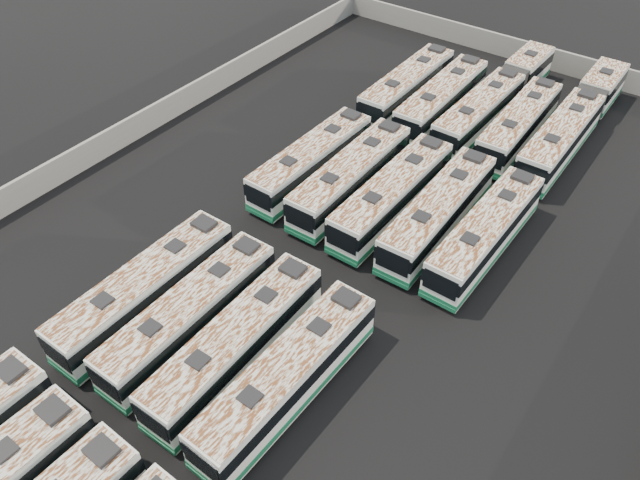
{
  "coord_description": "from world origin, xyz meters",
  "views": [
    {
      "loc": [
        17.04,
        -23.97,
        29.39
      ],
      "look_at": [
        -1.01,
        0.71,
        1.6
      ],
      "focal_mm": 35.0,
      "sensor_mm": 36.0,
      "label": 1
    }
  ],
  "objects": [
    {
      "name": "ground",
      "position": [
        0.0,
        0.0,
        0.0
      ],
      "size": [
        140.0,
        140.0,
        0.0
      ],
      "primitive_type": "plane",
      "color": "black",
      "rests_on": "ground"
    },
    {
      "name": "perimeter_wall",
      "position": [
        0.0,
        0.0,
        1.1
      ],
      "size": [
        45.2,
        73.2,
        2.2
      ],
      "color": "gray",
      "rests_on": "ground"
    },
    {
      "name": "bus_midfront_far_left",
      "position": [
        -6.71,
        -9.37,
        1.84
      ],
      "size": [
        2.72,
        12.77,
        3.6
      ],
      "rotation": [
        0.0,
        0.0,
        -0.0
      ],
      "color": "silver",
      "rests_on": "ground"
    },
    {
      "name": "bus_midfront_left",
      "position": [
        -3.15,
        -9.18,
        1.8
      ],
      "size": [
        2.71,
        12.51,
        3.52
      ],
      "rotation": [
        0.0,
        0.0,
        0.01
      ],
      "color": "silver",
      "rests_on": "ground"
    },
    {
      "name": "bus_midfront_center",
      "position": [
        0.45,
        -9.18,
        1.83
      ],
      "size": [
        2.89,
        12.73,
        3.58
      ],
      "rotation": [
        0.0,
        0.0,
        0.02
      ],
      "color": "silver",
      "rests_on": "ground"
    },
    {
      "name": "bus_midfront_right",
      "position": [
        4.14,
        -9.27,
        1.83
      ],
      "size": [
        2.92,
        12.73,
        3.58
      ],
      "rotation": [
        0.0,
        0.0,
        -0.02
      ],
      "color": "silver",
      "rests_on": "ground"
    },
    {
      "name": "bus_midback_far_left",
      "position": [
        -6.72,
        7.41,
        1.79
      ],
      "size": [
        2.81,
        12.48,
        3.51
      ],
      "rotation": [
        0.0,
        0.0,
        -0.01
      ],
      "color": "silver",
      "rests_on": "ground"
    },
    {
      "name": "bus_midback_left",
      "position": [
        -3.12,
        7.46,
        1.85
      ],
      "size": [
        2.88,
        12.84,
        3.61
      ],
      "rotation": [
        0.0,
        0.0,
        0.01
      ],
      "color": "silver",
      "rests_on": "ground"
    },
    {
      "name": "bus_midback_center",
      "position": [
        0.5,
        7.38,
        1.84
      ],
      "size": [
        2.76,
        12.81,
        3.61
      ],
      "rotation": [
        0.0,
        0.0,
        -0.0
      ],
      "color": "silver",
      "rests_on": "ground"
    },
    {
      "name": "bus_midback_right",
      "position": [
        4.08,
        7.59,
        1.85
      ],
      "size": [
        3.0,
        12.88,
        3.61
      ],
      "rotation": [
        0.0,
        0.0,
        0.02
      ],
      "color": "silver",
      "rests_on": "ground"
    },
    {
      "name": "bus_midback_far_right",
      "position": [
        7.64,
        7.52,
        1.81
      ],
      "size": [
        2.82,
        12.59,
        3.54
      ],
      "rotation": [
        0.0,
        0.0,
        -0.01
      ],
      "color": "silver",
      "rests_on": "ground"
    },
    {
      "name": "bus_back_far_left",
      "position": [
        -6.66,
        21.72,
        1.83
      ],
      "size": [
        2.78,
        12.72,
        3.58
      ],
      "rotation": [
        0.0,
        0.0,
        0.01
      ],
      "color": "silver",
      "rests_on": "ground"
    },
    {
      "name": "bus_back_left",
      "position": [
        -3.06,
        21.47,
        1.84
      ],
      "size": [
        2.93,
        12.83,
        3.6
      ],
      "rotation": [
        0.0,
        0.0,
        0.02
      ],
      "color": "silver",
      "rests_on": "ground"
    },
    {
      "name": "bus_back_center",
      "position": [
        0.57,
        24.8,
        1.78
      ],
      "size": [
        3.0,
        19.27,
        3.49
      ],
      "rotation": [
        0.0,
        0.0,
        -0.02
      ],
      "color": "silver",
      "rests_on": "ground"
    },
    {
      "name": "bus_back_right",
      "position": [
        4.04,
        21.61,
        1.8
      ],
      "size": [
        2.95,
        12.54,
        3.52
      ],
      "rotation": [
        0.0,
        0.0,
        0.02
      ],
      "color": "silver",
      "rests_on": "ground"
    },
    {
      "name": "bus_back_far_right",
      "position": [
        7.56,
        24.92,
        1.84
      ],
      "size": [
        2.8,
        19.85,
        3.6
      ],
      "rotation": [
        0.0,
        0.0,
        0.01
      ],
      "color": "silver",
      "rests_on": "ground"
    }
  ]
}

